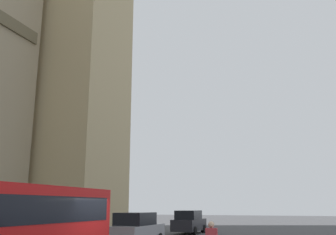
{
  "coord_description": "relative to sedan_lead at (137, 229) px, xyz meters",
  "views": [
    {
      "loc": [
        -13.2,
        -7.3,
        2.22
      ],
      "look_at": [
        13.36,
        2.44,
        8.94
      ],
      "focal_mm": 39.88,
      "sensor_mm": 36.0,
      "label": 1
    }
  ],
  "objects": [
    {
      "name": "sedan_lead",
      "position": [
        0.0,
        0.0,
        0.0
      ],
      "size": [
        4.4,
        1.86,
        1.85
      ],
      "color": "gray",
      "rests_on": "ground_plane"
    },
    {
      "name": "sedan_trailing",
      "position": [
        10.33,
        -0.02,
        0.0
      ],
      "size": [
        4.4,
        1.86,
        1.85
      ],
      "color": "black",
      "rests_on": "ground_plane"
    }
  ]
}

